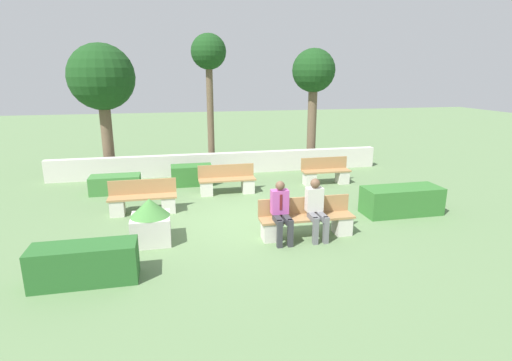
# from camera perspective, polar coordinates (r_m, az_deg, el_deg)

# --- Properties ---
(ground_plane) EXTENTS (60.00, 60.00, 0.00)m
(ground_plane) POSITION_cam_1_polar(r_m,az_deg,el_deg) (10.24, -1.29, -5.69)
(ground_plane) COLOR #607F51
(perimeter_wall) EXTENTS (12.16, 0.30, 0.78)m
(perimeter_wall) POSITION_cam_1_polar(r_m,az_deg,el_deg) (14.91, -4.97, 2.45)
(perimeter_wall) COLOR beige
(perimeter_wall) RESTS_ON ground_plane
(bench_front) EXTENTS (2.19, 0.48, 0.88)m
(bench_front) POSITION_cam_1_polar(r_m,az_deg,el_deg) (9.24, 7.22, -5.80)
(bench_front) COLOR #A37A4C
(bench_front) RESTS_ON ground_plane
(bench_left_side) EXTENTS (1.76, 0.49, 0.88)m
(bench_left_side) POSITION_cam_1_polar(r_m,az_deg,el_deg) (12.42, -4.15, -0.34)
(bench_left_side) COLOR #A37A4C
(bench_left_side) RESTS_ON ground_plane
(bench_right_side) EXTENTS (1.78, 0.48, 0.88)m
(bench_right_side) POSITION_cam_1_polar(r_m,az_deg,el_deg) (11.07, -15.83, -2.82)
(bench_right_side) COLOR #A37A4C
(bench_right_side) RESTS_ON ground_plane
(bench_back) EXTENTS (1.64, 0.49, 0.88)m
(bench_back) POSITION_cam_1_polar(r_m,az_deg,el_deg) (13.67, 9.94, 0.88)
(bench_back) COLOR #A37A4C
(bench_back) RESTS_ON ground_plane
(person_seated_man) EXTENTS (0.38, 0.64, 1.36)m
(person_seated_man) POSITION_cam_1_polar(r_m,az_deg,el_deg) (8.79, 3.60, -4.06)
(person_seated_man) COLOR #333338
(person_seated_man) RESTS_ON ground_plane
(person_seated_woman) EXTENTS (0.38, 0.64, 1.37)m
(person_seated_woman) POSITION_cam_1_polar(r_m,az_deg,el_deg) (9.03, 8.57, -3.61)
(person_seated_woman) COLOR slate
(person_seated_woman) RESTS_ON ground_plane
(hedge_block_near_left) EXTENTS (1.51, 0.69, 0.56)m
(hedge_block_near_left) POSITION_cam_1_polar(r_m,az_deg,el_deg) (13.20, -19.44, -0.51)
(hedge_block_near_left) COLOR #3D7A38
(hedge_block_near_left) RESTS_ON ground_plane
(hedge_block_near_right) EXTENTS (2.06, 0.83, 0.73)m
(hedge_block_near_right) POSITION_cam_1_polar(r_m,az_deg,el_deg) (11.29, 20.07, -2.69)
(hedge_block_near_right) COLOR #33702D
(hedge_block_near_right) RESTS_ON ground_plane
(hedge_block_mid_left) EXTENTS (1.82, 0.64, 0.71)m
(hedge_block_mid_left) POSITION_cam_1_polar(r_m,az_deg,el_deg) (7.85, -23.27, -10.87)
(hedge_block_mid_left) COLOR #286028
(hedge_block_mid_left) RESTS_ON ground_plane
(hedge_block_mid_right) EXTENTS (1.35, 0.71, 0.66)m
(hedge_block_mid_right) POSITION_cam_1_polar(r_m,az_deg,el_deg) (13.55, -9.17, 0.78)
(hedge_block_mid_right) COLOR #33702D
(hedge_block_mid_right) RESTS_ON ground_plane
(planter_corner_left) EXTENTS (0.86, 0.86, 1.01)m
(planter_corner_left) POSITION_cam_1_polar(r_m,az_deg,el_deg) (9.09, -14.83, -5.53)
(planter_corner_left) COLOR beige
(planter_corner_left) RESTS_ON ground_plane
(tree_leftmost) EXTENTS (2.30, 2.30, 4.66)m
(tree_leftmost) POSITION_cam_1_polar(r_m,az_deg,el_deg) (15.37, -21.19, 13.36)
(tree_leftmost) COLOR brown
(tree_leftmost) RESTS_ON ground_plane
(tree_center_left) EXTENTS (1.28, 1.28, 5.03)m
(tree_center_left) POSITION_cam_1_polar(r_m,az_deg,el_deg) (15.20, -6.76, 16.89)
(tree_center_left) COLOR brown
(tree_center_left) RESTS_ON ground_plane
(tree_center_right) EXTENTS (1.68, 1.68, 4.58)m
(tree_center_right) POSITION_cam_1_polar(r_m,az_deg,el_deg) (16.29, 8.22, 14.72)
(tree_center_right) COLOR brown
(tree_center_right) RESTS_ON ground_plane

